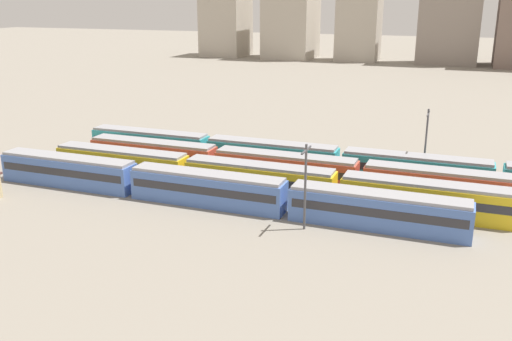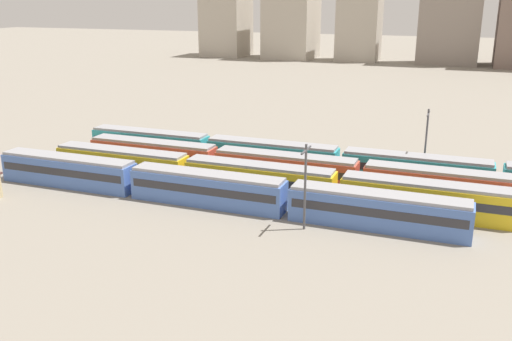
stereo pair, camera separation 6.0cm
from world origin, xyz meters
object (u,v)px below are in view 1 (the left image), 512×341
at_px(catenary_pole_1, 426,140).
at_px(catenary_pole_0, 305,182).
at_px(train_track_1, 259,179).
at_px(train_track_0, 207,188).
at_px(train_track_3, 341,162).

bearing_deg(catenary_pole_1, catenary_pole_0, -114.39).
height_order(train_track_1, catenary_pole_0, catenary_pole_0).
relative_size(train_track_0, train_track_1, 1.00).
bearing_deg(catenary_pole_0, catenary_pole_1, 65.61).
bearing_deg(train_track_0, catenary_pole_0, -13.75).
relative_size(train_track_1, train_track_3, 0.75).
bearing_deg(catenary_pole_1, train_track_1, -143.08).
distance_m(train_track_0, catenary_pole_0, 12.81).
relative_size(train_track_3, catenary_pole_0, 8.48).
distance_m(train_track_0, train_track_1, 6.71).
relative_size(train_track_0, train_track_3, 0.75).
height_order(train_track_0, catenary_pole_1, catenary_pole_1).
distance_m(train_track_1, train_track_3, 12.75).
distance_m(train_track_0, train_track_3, 19.45).
xyz_separation_m(train_track_0, train_track_3, (11.61, 15.60, 0.00)).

